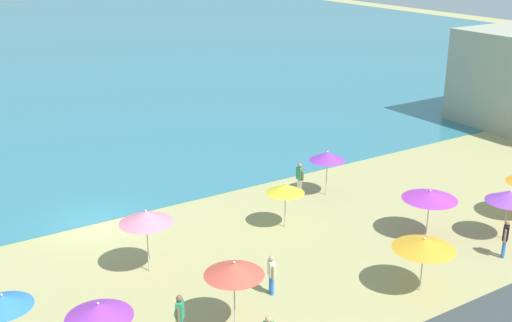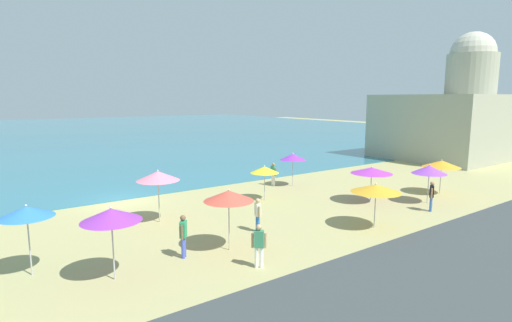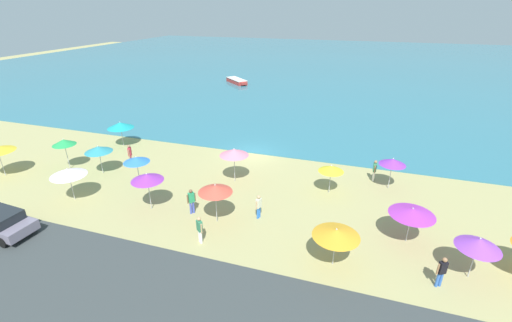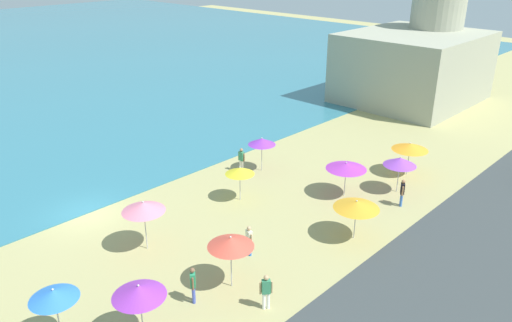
% 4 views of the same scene
% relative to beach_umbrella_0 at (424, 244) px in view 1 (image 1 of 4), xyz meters
% --- Properties ---
extents(ground_plane, '(160.00, 160.00, 0.00)m').
position_rel_beach_umbrella_0_xyz_m(ground_plane, '(-8.41, 12.37, -1.95)').
color(ground_plane, tan).
extents(beach_umbrella_0, '(2.37, 2.37, 2.21)m').
position_rel_beach_umbrella_0_xyz_m(beach_umbrella_0, '(0.00, 0.00, 0.00)').
color(beach_umbrella_0, '#B2B2B7').
rests_on(beach_umbrella_0, ground_plane).
extents(beach_umbrella_1, '(2.05, 2.05, 2.58)m').
position_rel_beach_umbrella_0_xyz_m(beach_umbrella_1, '(-7.19, 1.66, 0.35)').
color(beach_umbrella_1, '#B2B2B7').
rests_on(beach_umbrella_1, ground_plane).
extents(beach_umbrella_2, '(2.00, 2.00, 2.35)m').
position_rel_beach_umbrella_0_xyz_m(beach_umbrella_2, '(6.40, 1.12, 0.08)').
color(beach_umbrella_2, '#B2B2B7').
rests_on(beach_umbrella_2, ground_plane).
extents(beach_umbrella_3, '(1.75, 1.75, 2.17)m').
position_rel_beach_umbrella_0_xyz_m(beach_umbrella_3, '(-1.09, 7.35, -0.05)').
color(beach_umbrella_3, '#B2B2B7').
rests_on(beach_umbrella_3, ground_plane).
extents(beach_umbrella_7, '(1.84, 1.84, 2.39)m').
position_rel_beach_umbrella_0_xyz_m(beach_umbrella_7, '(2.92, 9.35, 0.16)').
color(beach_umbrella_7, '#B2B2B7').
rests_on(beach_umbrella_7, ground_plane).
extents(beach_umbrella_9, '(2.45, 2.45, 2.21)m').
position_rel_beach_umbrella_0_xyz_m(beach_umbrella_9, '(3.71, 3.17, 0.01)').
color(beach_umbrella_9, '#B2B2B7').
rests_on(beach_umbrella_9, ground_plane).
extents(beach_umbrella_10, '(1.82, 1.82, 2.57)m').
position_rel_beach_umbrella_0_xyz_m(beach_umbrella_10, '(-14.11, 3.74, 0.36)').
color(beach_umbrella_10, '#B2B2B7').
rests_on(beach_umbrella_10, ground_plane).
extents(beach_umbrella_11, '(2.14, 2.14, 2.68)m').
position_rel_beach_umbrella_0_xyz_m(beach_umbrella_11, '(-8.06, 6.92, 0.42)').
color(beach_umbrella_11, '#B2B2B7').
rests_on(beach_umbrella_11, ground_plane).
extents(beach_umbrella_13, '(2.04, 2.04, 2.59)m').
position_rel_beach_umbrella_0_xyz_m(beach_umbrella_13, '(-11.84, 1.67, 0.36)').
color(beach_umbrella_13, '#B2B2B7').
rests_on(beach_umbrella_13, ground_plane).
extents(bather_1, '(0.40, 0.46, 1.72)m').
position_rel_beach_umbrella_0_xyz_m(bather_1, '(-9.06, 2.04, -0.98)').
color(bather_1, '#4455BD').
rests_on(bather_1, ground_plane).
extents(bather_2, '(0.50, 0.37, 1.68)m').
position_rel_beach_umbrella_0_xyz_m(bather_2, '(4.90, 0.01, -1.01)').
color(bather_2, blue).
rests_on(bather_2, ground_plane).
extents(bather_3, '(0.24, 0.57, 1.67)m').
position_rel_beach_umbrella_0_xyz_m(bather_3, '(1.85, 10.23, -1.01)').
color(bather_3, white).
rests_on(bather_3, ground_plane).
extents(bather_4, '(0.31, 0.55, 1.60)m').
position_rel_beach_umbrella_0_xyz_m(bather_4, '(-4.89, 2.84, -1.05)').
color(bather_4, blue).
rests_on(bather_4, ground_plane).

